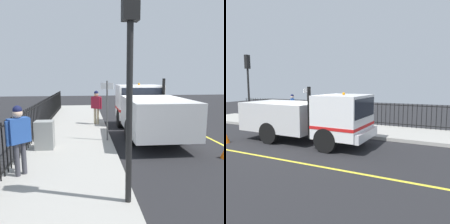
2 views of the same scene
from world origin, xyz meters
The scene contains 10 objects.
ground_plane centered at (0.00, 0.00, 0.00)m, with size 45.35×45.35×0.00m, color #232326.
sidewalk_slab centered at (3.37, 0.00, 0.08)m, with size 3.15×20.61×0.16m, color #A3A099.
lane_marking centered at (-2.50, 0.00, 0.00)m, with size 0.12×18.55×0.01m, color yellow.
work_truck centered at (0.02, -0.54, 1.24)m, with size 2.43×6.16×2.56m.
worker_standing centered at (2.25, -2.12, 1.24)m, with size 0.55×0.47×1.77m.
pedestrian_distant centered at (4.44, 3.88, 1.25)m, with size 0.52×0.51×1.78m.
iron_fence centered at (4.82, 0.00, 0.85)m, with size 0.04×17.56×1.37m.
traffic_light_near centered at (1.97, 5.40, 3.18)m, with size 0.31×0.23×4.28m.
utility_cabinet centered at (4.22, 1.79, 0.65)m, with size 0.62×0.49×0.97m, color gray.
street_sign centered at (1.97, 0.99, 1.61)m, with size 0.48×0.20×2.32m.
Camera 2 is at (-8.78, -6.08, 2.70)m, focal length 37.22 mm.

